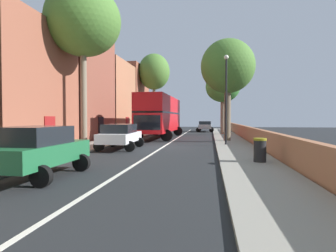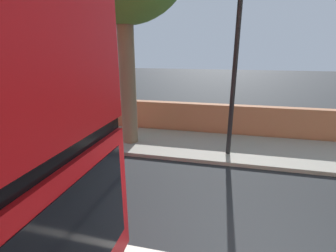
% 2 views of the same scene
% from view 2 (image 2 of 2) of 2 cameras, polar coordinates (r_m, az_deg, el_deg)
% --- Properties ---
extents(sidewalk_right, '(2.60, 60.00, 0.12)m').
position_cam_2_polar(sidewalk_right, '(8.65, 16.58, -5.20)').
color(sidewalk_right, gray).
rests_on(sidewalk_right, ground).
extents(boundary_wall_right, '(0.36, 54.00, 1.25)m').
position_cam_2_polar(boundary_wall_right, '(9.94, 16.40, 1.21)').
color(boundary_wall_right, '#9E6647').
rests_on(boundary_wall_right, ground).
extents(lamppost_right, '(0.32, 0.32, 6.31)m').
position_cam_2_polar(lamppost_right, '(7.42, 16.26, 20.83)').
color(lamppost_right, black).
rests_on(lamppost_right, sidewalk_right).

